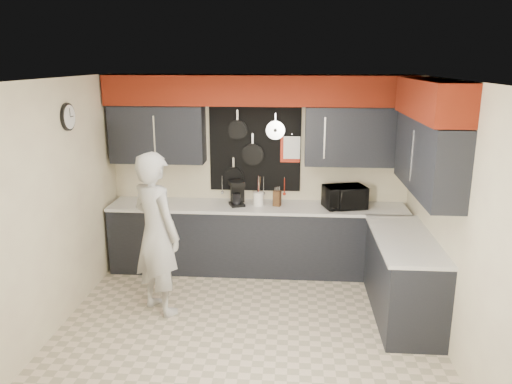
# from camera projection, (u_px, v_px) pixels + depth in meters

# --- Properties ---
(ground) EXTENTS (4.00, 4.00, 0.00)m
(ground) POSITION_uv_depth(u_px,v_px,m) (247.00, 324.00, 5.42)
(ground) COLOR beige
(ground) RESTS_ON ground
(back_wall_assembly) EXTENTS (4.00, 0.36, 2.60)m
(back_wall_assembly) POSITION_uv_depth(u_px,v_px,m) (259.00, 121.00, 6.44)
(back_wall_assembly) COLOR beige
(back_wall_assembly) RESTS_ON ground
(right_wall_assembly) EXTENTS (0.36, 3.50, 2.60)m
(right_wall_assembly) POSITION_uv_depth(u_px,v_px,m) (431.00, 145.00, 5.04)
(right_wall_assembly) COLOR beige
(right_wall_assembly) RESTS_ON ground
(left_wall_assembly) EXTENTS (0.05, 3.50, 2.60)m
(left_wall_assembly) POSITION_uv_depth(u_px,v_px,m) (58.00, 202.00, 5.24)
(left_wall_assembly) COLOR beige
(left_wall_assembly) RESTS_ON ground
(base_cabinets) EXTENTS (3.95, 2.20, 0.92)m
(base_cabinets) POSITION_uv_depth(u_px,v_px,m) (294.00, 248.00, 6.35)
(base_cabinets) COLOR black
(base_cabinets) RESTS_ON ground
(microwave) EXTENTS (0.60, 0.48, 0.29)m
(microwave) POSITION_uv_depth(u_px,v_px,m) (345.00, 197.00, 6.43)
(microwave) COLOR black
(microwave) RESTS_ON base_cabinets
(knife_block) EXTENTS (0.11, 0.11, 0.20)m
(knife_block) POSITION_uv_depth(u_px,v_px,m) (277.00, 198.00, 6.53)
(knife_block) COLOR #3D1F13
(knife_block) RESTS_ON base_cabinets
(utensil_crock) EXTENTS (0.14, 0.14, 0.18)m
(utensil_crock) POSITION_uv_depth(u_px,v_px,m) (258.00, 199.00, 6.56)
(utensil_crock) COLOR white
(utensil_crock) RESTS_ON base_cabinets
(coffee_maker) EXTENTS (0.24, 0.27, 0.33)m
(coffee_maker) POSITION_uv_depth(u_px,v_px,m) (237.00, 192.00, 6.55)
(coffee_maker) COLOR black
(coffee_maker) RESTS_ON base_cabinets
(person) EXTENTS (0.80, 0.76, 1.84)m
(person) POSITION_uv_depth(u_px,v_px,m) (156.00, 234.00, 5.49)
(person) COLOR #B4B4B2
(person) RESTS_ON ground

